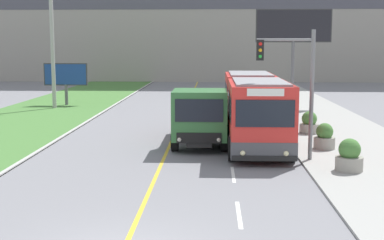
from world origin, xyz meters
TOP-DOWN VIEW (x-y plane):
  - lane_marking_centre at (0.32, 1.45)m, footprint 2.88×140.00m
  - city_bus at (3.96, 14.59)m, footprint 2.66×11.68m
  - dump_truck at (1.43, 13.00)m, footprint 2.47×6.50m
  - utility_pole_far at (-9.65, 27.47)m, footprint 1.80×0.28m
  - traffic_light_mast at (5.20, 10.09)m, footprint 2.28×0.32m
  - billboard_large at (7.82, 28.68)m, footprint 5.49×0.24m
  - billboard_small at (-9.32, 29.52)m, footprint 3.34×0.24m
  - planter_round_near at (6.97, 8.18)m, footprint 0.99×0.99m
  - planter_round_second at (6.93, 12.36)m, footprint 0.93×0.93m
  - planter_round_third at (6.99, 16.54)m, footprint 0.98×0.98m

SIDE VIEW (x-z plane):
  - lane_marking_centre at x=0.32m, z-range 0.00..0.01m
  - planter_round_second at x=6.93m, z-range 0.01..1.16m
  - planter_round_third at x=6.99m, z-range 0.01..1.16m
  - planter_round_near at x=6.97m, z-range 0.01..1.20m
  - dump_truck at x=1.43m, z-range 0.02..2.68m
  - city_bus at x=3.96m, z-range 0.02..3.16m
  - billboard_small at x=-9.32m, z-range 0.65..3.89m
  - traffic_light_mast at x=5.20m, z-range 0.74..5.96m
  - utility_pole_far at x=-9.65m, z-range 0.05..9.09m
  - billboard_large at x=7.82m, z-range 2.08..9.27m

